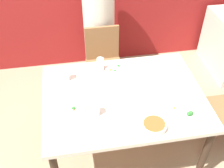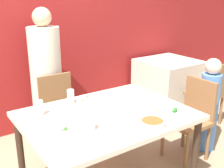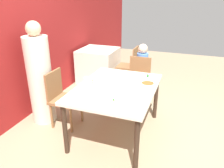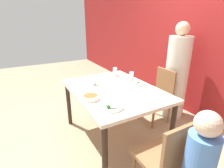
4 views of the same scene
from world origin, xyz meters
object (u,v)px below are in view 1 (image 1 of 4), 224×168
object	(u,v)px
bowl_curry	(154,125)
plate_rice_adult	(117,70)
chair_adult_spot	(104,62)
person_adult	(99,27)
glass_water_tall	(100,64)

from	to	relation	value
bowl_curry	plate_rice_adult	distance (m)	0.73
chair_adult_spot	bowl_curry	size ratio (longest dim) A/B	4.50
person_adult	plate_rice_adult	distance (m)	0.88
person_adult	chair_adult_spot	bearing A→B (deg)	-90.00
bowl_curry	plate_rice_adult	size ratio (longest dim) A/B	0.84
chair_adult_spot	person_adult	world-z (taller)	person_adult
person_adult	glass_water_tall	distance (m)	0.84
chair_adult_spot	plate_rice_adult	world-z (taller)	chair_adult_spot
person_adult	glass_water_tall	xyz separation A→B (m)	(-0.10, -0.83, 0.09)
person_adult	glass_water_tall	world-z (taller)	person_adult
bowl_curry	plate_rice_adult	xyz separation A→B (m)	(-0.15, 0.71, -0.01)
chair_adult_spot	bowl_curry	world-z (taller)	chair_adult_spot
person_adult	glass_water_tall	size ratio (longest dim) A/B	11.82
glass_water_tall	chair_adult_spot	bearing A→B (deg)	78.31
plate_rice_adult	glass_water_tall	bearing A→B (deg)	162.42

